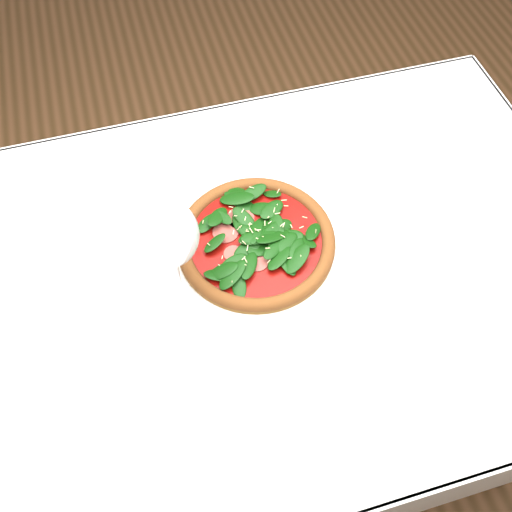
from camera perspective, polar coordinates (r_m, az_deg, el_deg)
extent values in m
plane|color=brown|center=(1.65, 0.36, -15.01)|extent=(6.00, 6.00, 0.00)
cube|color=white|center=(0.97, 0.59, -1.92)|extent=(1.20, 0.80, 0.04)
cylinder|color=#4F361F|center=(1.51, -23.49, -3.19)|extent=(0.06, 0.06, 0.71)
cylinder|color=#4F361F|center=(1.61, 15.75, 5.88)|extent=(0.06, 0.06, 0.71)
cube|color=white|center=(1.28, -4.54, 10.90)|extent=(1.20, 0.01, 0.22)
cylinder|color=white|center=(0.98, -0.02, 1.00)|extent=(0.31, 0.31, 0.01)
torus|color=white|center=(0.97, -0.02, 1.12)|extent=(0.31, 0.31, 0.01)
cylinder|color=olive|center=(0.97, -0.02, 1.32)|extent=(0.30, 0.30, 0.01)
torus|color=#AD5F28|center=(0.96, -0.02, 1.56)|extent=(0.31, 0.31, 0.02)
cylinder|color=#8E0D05|center=(0.96, -0.02, 1.56)|extent=(0.25, 0.25, 0.00)
cylinder|color=#94453B|center=(0.96, -0.02, 1.68)|extent=(0.22, 0.22, 0.00)
ellipsoid|color=#0E3C0A|center=(0.95, -0.02, 1.98)|extent=(0.24, 0.24, 0.02)
cylinder|color=beige|center=(0.95, -0.02, 2.17)|extent=(0.22, 0.22, 0.00)
cylinder|color=white|center=(0.94, -7.55, -3.19)|extent=(0.08, 0.08, 0.00)
cylinder|color=white|center=(0.90, -7.94, -1.47)|extent=(0.01, 0.01, 0.11)
ellipsoid|color=white|center=(0.81, -8.76, 2.19)|extent=(0.09, 0.09, 0.12)
cylinder|color=white|center=(1.22, 21.46, 10.83)|extent=(0.13, 0.13, 0.01)
torus|color=white|center=(1.21, 21.51, 10.92)|extent=(0.13, 0.13, 0.01)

